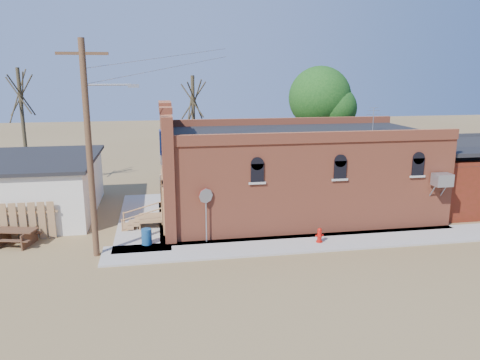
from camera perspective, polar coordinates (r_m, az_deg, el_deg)
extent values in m
plane|color=brown|center=(20.71, 5.94, -8.84)|extent=(120.00, 120.00, 0.00)
cube|color=#9E9991|center=(21.93, 9.09, -7.56)|extent=(19.00, 2.20, 0.08)
cube|color=#9E9991|center=(25.63, -11.61, -4.63)|extent=(2.60, 10.00, 0.08)
cube|color=#B85638|center=(25.66, 6.98, 0.67)|extent=(14.00, 7.00, 4.50)
cube|color=black|center=(25.28, 7.12, 5.78)|extent=(13.80, 6.80, 0.12)
cube|color=#B85638|center=(24.43, -8.89, 1.55)|extent=(0.50, 7.40, 5.80)
cube|color=navy|center=(23.05, -9.65, 3.62)|extent=(0.08, 1.10, 1.56)
cube|color=#9A9A9F|center=(24.69, 23.44, 0.03)|extent=(0.85, 0.65, 0.60)
cube|color=#521E0E|center=(29.96, 24.59, 0.08)|extent=(5.00, 6.00, 3.20)
cylinder|color=#45291B|center=(20.10, -17.90, 3.26)|extent=(0.26, 0.26, 9.00)
cube|color=#45291B|center=(19.86, -18.70, 14.42)|extent=(2.00, 0.12, 0.12)
cylinder|color=#9A9A9F|center=(19.75, -15.81, 11.12)|extent=(1.80, 0.08, 0.08)
cube|color=#9A9A9F|center=(19.68, -12.85, 11.14)|extent=(0.45, 0.22, 0.14)
cylinder|color=#463C28|center=(31.79, -5.67, 5.82)|extent=(0.24, 0.24, 7.50)
cylinder|color=#463C28|center=(33.76, -24.86, 5.53)|extent=(0.24, 0.24, 8.00)
cylinder|color=#463C28|center=(34.24, 9.53, 5.20)|extent=(0.28, 0.28, 6.30)
sphere|color=#134012|center=(33.99, 9.71, 9.88)|extent=(4.40, 4.40, 4.40)
cylinder|color=#AF100A|center=(21.93, 9.64, -7.40)|extent=(0.39, 0.39, 0.06)
cylinder|color=#AF100A|center=(21.83, 9.66, -6.70)|extent=(0.27, 0.27, 0.51)
sphere|color=#AF100A|center=(21.74, 9.69, -6.05)|extent=(0.20, 0.20, 0.20)
cylinder|color=#AF100A|center=(21.71, 9.78, -6.80)|extent=(0.13, 0.14, 0.09)
cylinder|color=#AF100A|center=(21.79, 9.34, -6.72)|extent=(0.14, 0.13, 0.09)
cylinder|color=#AF100A|center=(21.87, 9.99, -6.67)|extent=(0.14, 0.13, 0.09)
cylinder|color=#9A9A9F|center=(21.35, -4.14, -4.63)|extent=(0.06, 0.06, 2.29)
cylinder|color=#9A9A9F|center=(21.04, -4.18, -1.95)|extent=(0.65, 0.28, 0.69)
cylinder|color=#B70A14|center=(21.08, -4.19, -1.92)|extent=(0.65, 0.28, 0.69)
cylinder|color=navy|center=(21.68, -11.33, -6.79)|extent=(0.61, 0.61, 0.72)
cube|color=#4F301F|center=(23.97, -26.81, -6.27)|extent=(0.41, 1.36, 0.69)
cube|color=#4F301F|center=(23.38, -24.30, -6.48)|extent=(0.41, 1.36, 0.69)
cube|color=#4F301F|center=(23.56, -25.66, -5.53)|extent=(1.93, 1.22, 0.06)
cube|color=#4F301F|center=(23.21, -26.25, -6.64)|extent=(1.79, 0.69, 0.05)
cube|color=#4F301F|center=(24.09, -24.95, -5.81)|extent=(1.79, 0.69, 0.05)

